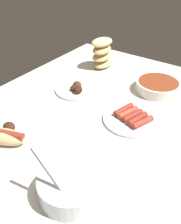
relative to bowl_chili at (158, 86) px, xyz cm
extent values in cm
cube|color=silver|center=(31.61, -11.16, -3.91)|extent=(120.00, 90.00, 3.00)
cylinder|color=white|center=(0.00, 0.00, -0.28)|extent=(17.95, 17.95, 4.27)
cylinder|color=maroon|center=(0.00, 0.00, 1.46)|extent=(16.15, 16.15, 1.00)
cylinder|color=white|center=(57.41, -24.99, -1.91)|extent=(25.89, 25.89, 1.00)
ellipsoid|color=tan|center=(57.41, -24.99, 0.79)|extent=(10.15, 14.57, 4.40)
cylinder|color=maroon|center=(57.41, -24.99, 2.00)|extent=(6.54, 12.72, 2.40)
ellipsoid|color=#381E14|center=(52.86, -28.63, -0.01)|extent=(3.91, 4.65, 2.80)
ellipsoid|color=tan|center=(-6.61, -30.96, -0.61)|extent=(12.00, 8.51, 3.60)
ellipsoid|color=#DBB77A|center=(-6.24, -31.44, 2.99)|extent=(11.71, 8.06, 3.60)
ellipsoid|color=tan|center=(-5.89, -31.28, 6.59)|extent=(12.25, 8.91, 3.60)
ellipsoid|color=#E5C689|center=(-5.70, -31.30, 10.19)|extent=(12.58, 9.47, 3.60)
cylinder|color=silver|center=(60.28, 2.50, 0.39)|extent=(15.71, 15.71, 5.61)
cylinder|color=beige|center=(60.28, 2.50, 1.52)|extent=(13.82, 13.82, 2.53)
cube|color=#B7B7BC|center=(63.82, 0.53, 6.32)|extent=(1.49, 10.40, 13.18)
cylinder|color=white|center=(24.06, 0.98, -1.91)|extent=(20.35, 20.35, 1.00)
cylinder|color=maroon|center=(22.64, -3.42, -0.36)|extent=(8.78, 4.17, 2.10)
cylinder|color=#AD472D|center=(23.35, -1.22, -0.36)|extent=(8.76, 4.63, 2.10)
cylinder|color=maroon|center=(24.06, 0.98, -0.36)|extent=(8.77, 4.51, 2.10)
cylinder|color=maroon|center=(24.78, 3.18, -0.36)|extent=(8.78, 4.20, 2.10)
cylinder|color=#9E3828|center=(25.49, 5.38, -0.36)|extent=(8.74, 4.84, 2.10)
cylinder|color=white|center=(18.59, -27.31, -1.91)|extent=(18.16, 18.16, 1.00)
ellipsoid|color=#381E14|center=(21.46, -24.55, 0.05)|extent=(4.24, 3.65, 2.92)
ellipsoid|color=#472819|center=(18.51, -27.35, 0.04)|extent=(5.46, 5.65, 2.91)
ellipsoid|color=#381E14|center=(20.56, -27.37, -0.34)|extent=(5.00, 4.79, 2.14)
camera|label=1|loc=(89.93, 29.45, 50.73)|focal=40.53mm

